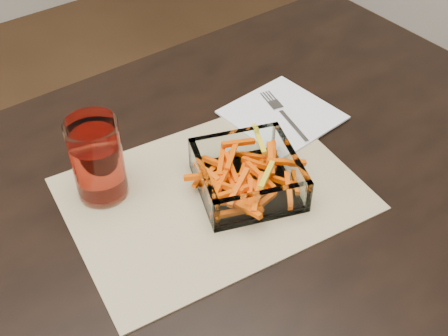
# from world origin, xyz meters

# --- Properties ---
(dining_table) EXTENTS (1.60, 0.90, 0.75)m
(dining_table) POSITION_xyz_m (0.00, 0.00, 0.66)
(dining_table) COLOR black
(dining_table) RESTS_ON ground
(placemat) EXTENTS (0.49, 0.38, 0.00)m
(placemat) POSITION_xyz_m (0.14, 0.03, 0.75)
(placemat) COLOR tan
(placemat) RESTS_ON dining_table
(glass_bowl) EXTENTS (0.20, 0.20, 0.06)m
(glass_bowl) POSITION_xyz_m (0.19, 0.01, 0.78)
(glass_bowl) COLOR white
(glass_bowl) RESTS_ON placemat
(tumbler) EXTENTS (0.08, 0.08, 0.14)m
(tumbler) POSITION_xyz_m (-0.00, 0.14, 0.82)
(tumbler) COLOR white
(tumbler) RESTS_ON placemat
(napkin) EXTENTS (0.19, 0.19, 0.00)m
(napkin) POSITION_xyz_m (0.36, 0.12, 0.76)
(napkin) COLOR white
(napkin) RESTS_ON placemat
(fork) EXTENTS (0.05, 0.16, 0.00)m
(fork) POSITION_xyz_m (0.36, 0.11, 0.76)
(fork) COLOR silver
(fork) RESTS_ON napkin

